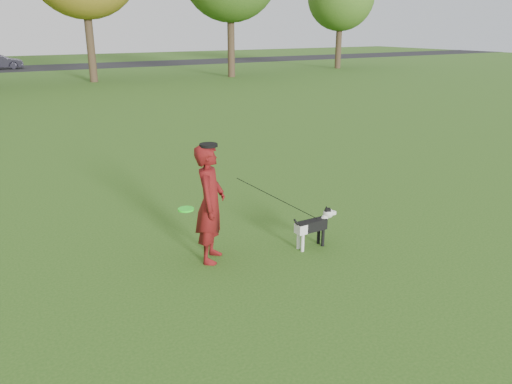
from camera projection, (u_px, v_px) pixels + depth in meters
ground at (242, 252)px, 7.85m from camera, size 120.00×120.00×0.00m
road at (4, 69)px, 40.53m from camera, size 120.00×7.00×0.02m
man at (210, 204)px, 7.33m from camera, size 0.73×0.78×1.79m
dog at (314, 224)px, 7.92m from camera, size 0.84×0.17×0.64m
man_held_items at (280, 200)px, 7.66m from camera, size 2.25×0.55×1.37m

